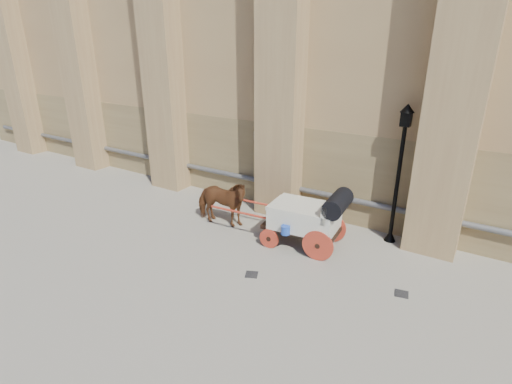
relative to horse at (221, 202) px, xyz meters
The scene contains 6 objects.
ground 2.81m from the horse, 39.91° to the right, with size 90.00×90.00×0.00m, color gray.
horse is the anchor object (origin of this frame).
carriage 3.01m from the horse, ahead, with size 4.18×1.56×1.80m.
street_lamp 5.46m from the horse, 20.10° to the left, with size 0.38×0.38×4.10m.
drain_grate_near 3.20m from the horse, 39.26° to the right, with size 0.32×0.32×0.01m, color black.
drain_grate_far 6.01m from the horse, ahead, with size 0.32×0.32×0.01m, color black.
Camera 1 is at (5.09, -7.68, 5.81)m, focal length 28.00 mm.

